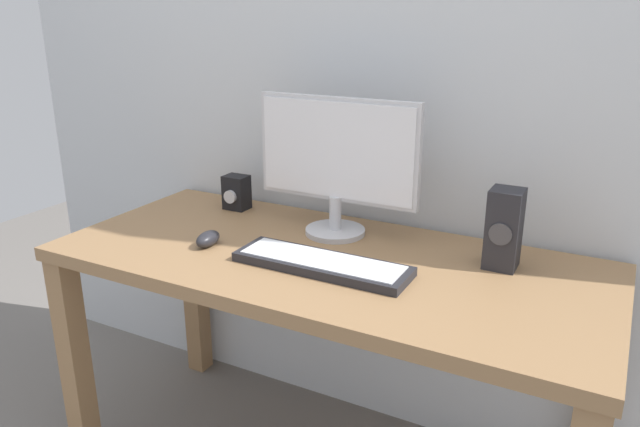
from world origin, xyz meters
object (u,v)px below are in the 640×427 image
object	(u,v)px
mouse	(208,239)
audio_controller	(236,192)
desk	(325,292)
speaker_right	(504,229)
monitor	(337,160)
keyboard_primary	(322,264)

from	to	relation	value
mouse	audio_controller	distance (m)	0.34
desk	speaker_right	size ratio (longest dim) A/B	7.17
monitor	audio_controller	world-z (taller)	monitor
mouse	speaker_right	distance (m)	0.81
desk	audio_controller	world-z (taller)	audio_controller
keyboard_primary	speaker_right	xyz separation A→B (m)	(0.41, 0.23, 0.09)
keyboard_primary	speaker_right	distance (m)	0.48
desk	mouse	world-z (taller)	mouse
monitor	desk	bearing A→B (deg)	-73.36
desk	mouse	distance (m)	0.37
keyboard_primary	mouse	size ratio (longest dim) A/B	5.06
keyboard_primary	audio_controller	size ratio (longest dim) A/B	4.12
speaker_right	audio_controller	bearing A→B (deg)	175.05
mouse	monitor	bearing A→B (deg)	39.91
monitor	audio_controller	bearing A→B (deg)	172.57
monitor	audio_controller	distance (m)	0.44
desk	monitor	bearing A→B (deg)	106.64
desk	monitor	xyz separation A→B (m)	(-0.05, 0.18, 0.34)
monitor	audio_controller	xyz separation A→B (m)	(-0.40, 0.05, -0.17)
desk	audio_controller	bearing A→B (deg)	153.39
keyboard_primary	mouse	xyz separation A→B (m)	(-0.36, -0.01, 0.01)
desk	keyboard_primary	distance (m)	0.15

